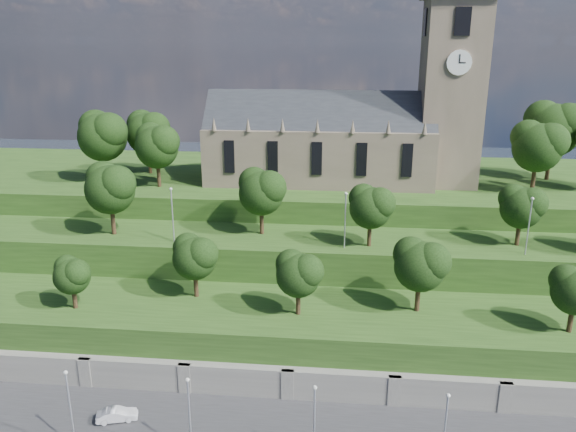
# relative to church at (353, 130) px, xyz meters

# --- Properties ---
(retaining_wall) EXTENTS (160.00, 2.10, 5.00)m
(retaining_wall) POSITION_rel_church_xyz_m (-0.79, -34.01, -20.02)
(retaining_wall) COLOR slate
(retaining_wall) RESTS_ON ground
(embankment_lower) EXTENTS (160.00, 12.00, 8.00)m
(embankment_lower) POSITION_rel_church_xyz_m (-0.79, -27.98, -18.52)
(embankment_lower) COLOR #244517
(embankment_lower) RESTS_ON ground
(embankment_upper) EXTENTS (160.00, 10.00, 12.00)m
(embankment_upper) POSITION_rel_church_xyz_m (-0.79, -16.98, -16.52)
(embankment_upper) COLOR #244517
(embankment_upper) RESTS_ON ground
(hilltop) EXTENTS (160.00, 32.00, 15.00)m
(hilltop) POSITION_rel_church_xyz_m (-0.79, 4.02, -15.02)
(hilltop) COLOR #244517
(hilltop) RESTS_ON ground
(church) EXTENTS (38.60, 12.35, 27.60)m
(church) POSITION_rel_church_xyz_m (0.00, 0.00, 0.00)
(church) COLOR brown
(church) RESTS_ON hilltop
(trees_lower) EXTENTS (65.99, 8.66, 7.79)m
(trees_lower) POSITION_rel_church_xyz_m (4.70, -27.63, -9.74)
(trees_lower) COLOR black
(trees_lower) RESTS_ON embankment_lower
(trees_upper) EXTENTS (64.57, 8.38, 8.91)m
(trees_upper) POSITION_rel_church_xyz_m (-1.72, -17.74, -5.06)
(trees_upper) COLOR black
(trees_upper) RESTS_ON embankment_upper
(trees_hilltop) EXTENTS (76.33, 16.85, 11.53)m
(trees_hilltop) POSITION_rel_church_xyz_m (1.56, -0.99, -0.61)
(trees_hilltop) COLOR black
(trees_hilltop) RESTS_ON hilltop
(lamp_posts_promenade) EXTENTS (60.36, 0.36, 7.47)m
(lamp_posts_promenade) POSITION_rel_church_xyz_m (-2.79, -43.48, -16.19)
(lamp_posts_promenade) COLOR #B2B2B7
(lamp_posts_promenade) RESTS_ON promenade
(lamp_posts_upper) EXTENTS (40.36, 0.36, 6.61)m
(lamp_posts_upper) POSITION_rel_church_xyz_m (-0.79, -19.98, -6.63)
(lamp_posts_upper) COLOR #B2B2B7
(lamp_posts_upper) RESTS_ON embankment_upper
(car_middle) EXTENTS (3.80, 2.24, 1.18)m
(car_middle) POSITION_rel_church_xyz_m (-20.71, -39.63, -19.93)
(car_middle) COLOR silver
(car_middle) RESTS_ON promenade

